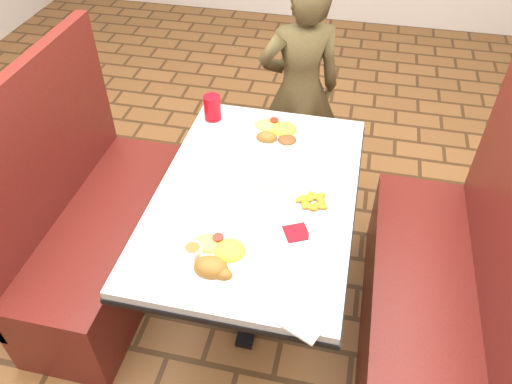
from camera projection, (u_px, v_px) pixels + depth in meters
dining_table at (256, 209)px, 2.09m from camera, size 0.81×1.21×0.75m
booth_bench_left at (97, 231)px, 2.44m from camera, size 0.47×1.20×1.17m
booth_bench_right at (433, 289)px, 2.19m from camera, size 0.47×1.20×1.17m
diner_person at (299, 90)px, 2.81m from camera, size 0.55×0.46×1.29m
near_dinner_plate at (216, 255)px, 1.74m from camera, size 0.28×0.28×0.09m
far_dinner_plate at (276, 131)px, 2.30m from camera, size 0.29×0.29×0.07m
plantain_plate at (313, 203)px, 1.97m from camera, size 0.19×0.19×0.03m
maroon_napkin at (296, 233)px, 1.86m from camera, size 0.12×0.12×0.00m
spoon_utensil at (310, 236)px, 1.84m from camera, size 0.02×0.12×0.00m
red_tumbler at (212, 108)px, 2.38m from camera, size 0.08×0.08×0.12m
paper_napkin at (297, 311)px, 1.60m from camera, size 0.25×0.22×0.01m
knife_utensil at (221, 261)px, 1.75m from camera, size 0.03×0.17×0.00m
fork_utensil at (218, 249)px, 1.79m from camera, size 0.04×0.14×0.00m
lettuce_shreds at (269, 184)px, 2.07m from camera, size 0.28×0.32×0.00m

